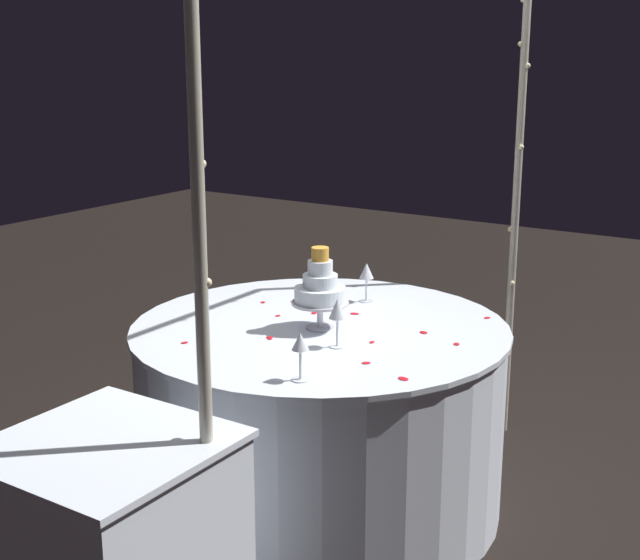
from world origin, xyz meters
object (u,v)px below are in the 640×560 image
Objects in this scene: main_table at (320,417)px; wine_glass_2 at (337,311)px; wine_glass_1 at (367,273)px; tiered_cake at (320,289)px; wine_glass_0 at (300,345)px; decorative_arch at (406,140)px.

wine_glass_2 is (0.17, 0.19, 0.52)m from main_table.
tiered_cake is at bearing 5.76° from wine_glass_1.
tiered_cake is 0.22m from wine_glass_2.
wine_glass_0 is at bearing 12.47° from wine_glass_2.
main_table is at bearing -146.07° from tiered_cake.
decorative_arch is at bearing 136.10° from wine_glass_2.
wine_glass_1 is at bearing -176.59° from main_table.
wine_glass_2 reaches higher than wine_glass_1.
wine_glass_1 is (-0.92, -0.29, 0.00)m from wine_glass_0.
decorative_arch is 0.65m from wine_glass_2.
wine_glass_0 is (0.52, 0.27, 0.50)m from main_table.
tiered_cake is (0.03, -0.34, -0.58)m from decorative_arch.
wine_glass_2 is (0.57, 0.21, 0.01)m from wine_glass_1.
decorative_arch is 12.52× the size of wine_glass_2.
main_table is 0.58m from wine_glass_2.
main_table is 9.12× the size of wine_glass_0.
wine_glass_2 is (-0.35, -0.08, 0.01)m from wine_glass_0.
decorative_arch is 0.82m from wine_glass_1.
decorative_arch reaches higher than wine_glass_1.
wine_glass_1 is at bearing -174.24° from tiered_cake.
wine_glass_0 is 0.89× the size of wine_glass_2.
main_table is 4.60× the size of tiered_cake.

